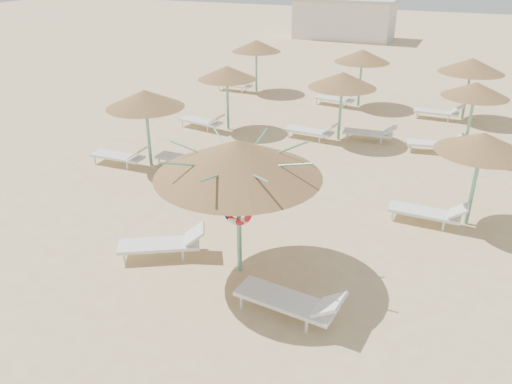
% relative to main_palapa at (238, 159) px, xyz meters
% --- Properties ---
extents(ground, '(120.00, 120.00, 0.00)m').
position_rel_main_palapa_xyz_m(ground, '(-0.39, -0.24, -2.83)').
color(ground, '#D6B982').
rests_on(ground, ground).
extents(main_palapa, '(3.63, 3.63, 3.25)m').
position_rel_main_palapa_xyz_m(main_palapa, '(0.00, 0.00, 0.00)').
color(main_palapa, '#66B192').
rests_on(main_palapa, ground).
extents(lounger_main_a, '(2.14, 1.59, 0.76)m').
position_rel_main_palapa_xyz_m(lounger_main_a, '(-1.93, -0.16, -2.47)').
color(lounger_main_a, white).
rests_on(lounger_main_a, ground).
extents(lounger_main_b, '(2.33, 0.92, 0.82)m').
position_rel_main_palapa_xyz_m(lounger_main_b, '(1.68, -1.08, -2.44)').
color(lounger_main_b, white).
rests_on(lounger_main_b, ground).
extents(palapa_field, '(14.93, 13.40, 2.70)m').
position_rel_main_palapa_xyz_m(palapa_field, '(-0.56, 10.60, -0.54)').
color(palapa_field, '#66B192').
rests_on(palapa_field, ground).
extents(service_hut, '(8.40, 4.40, 3.25)m').
position_rel_main_palapa_xyz_m(service_hut, '(-6.39, 34.76, -1.19)').
color(service_hut, silver).
rests_on(service_hut, ground).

